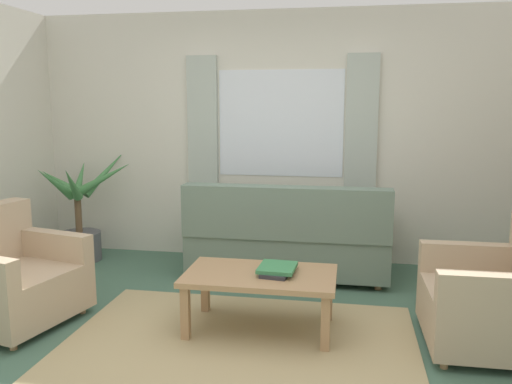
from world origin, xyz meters
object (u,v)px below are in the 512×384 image
at_px(couch, 288,239).
at_px(potted_plant, 81,222).
at_px(coffee_table, 260,281).
at_px(book_stack_on_table, 277,269).
at_px(armchair_right, 497,299).
at_px(armchair_left, 9,277).

bearing_deg(couch, potted_plant, -3.55).
bearing_deg(coffee_table, couch, 87.38).
xyz_separation_m(coffee_table, book_stack_on_table, (0.12, 0.02, 0.09)).
height_order(couch, coffee_table, couch).
relative_size(armchair_right, book_stack_on_table, 2.55).
bearing_deg(potted_plant, book_stack_on_table, -30.94).
bearing_deg(book_stack_on_table, coffee_table, -170.08).
height_order(armchair_left, coffee_table, armchair_left).
height_order(armchair_right, book_stack_on_table, armchair_right).
bearing_deg(armchair_right, couch, -129.46).
bearing_deg(armchair_left, potted_plant, 22.63).
bearing_deg(armchair_left, couch, -40.48).
xyz_separation_m(couch, potted_plant, (-2.23, 0.14, 0.05)).
xyz_separation_m(armchair_left, armchair_right, (3.54, 0.18, 0.00)).
relative_size(couch, book_stack_on_table, 5.51).
bearing_deg(potted_plant, armchair_left, -80.58).
relative_size(book_stack_on_table, potted_plant, 0.29).
bearing_deg(potted_plant, coffee_table, -32.76).
height_order(armchair_left, potted_plant, potted_plant).
xyz_separation_m(couch, coffee_table, (-0.06, -1.26, 0.01)).
bearing_deg(armchair_right, armchair_left, -87.74).
distance_m(couch, armchair_right, 2.02).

